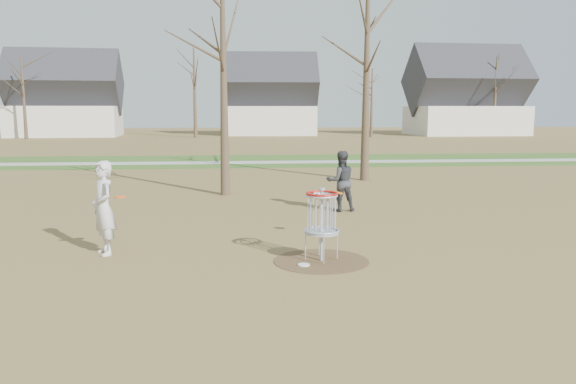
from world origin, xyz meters
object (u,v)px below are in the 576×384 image
object	(u,v)px
disc_golf_basket	(322,213)
player_throwing	(341,181)
player_standing	(103,208)
disc_grounded	(304,265)

from	to	relation	value
disc_golf_basket	player_throwing	bearing A→B (deg)	76.00
player_standing	disc_grounded	size ratio (longest dim) A/B	8.38
player_throwing	player_standing	bearing A→B (deg)	32.69
player_standing	disc_golf_basket	xyz separation A→B (m)	(4.16, -0.88, -0.01)
disc_grounded	disc_golf_basket	size ratio (longest dim) A/B	0.16
player_throwing	disc_grounded	xyz separation A→B (m)	(-1.66, -5.49, -0.82)
disc_grounded	disc_golf_basket	bearing A→B (deg)	39.06
player_throwing	disc_grounded	world-z (taller)	player_throwing
player_throwing	disc_golf_basket	bearing A→B (deg)	70.34
player_standing	disc_golf_basket	bearing A→B (deg)	47.98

